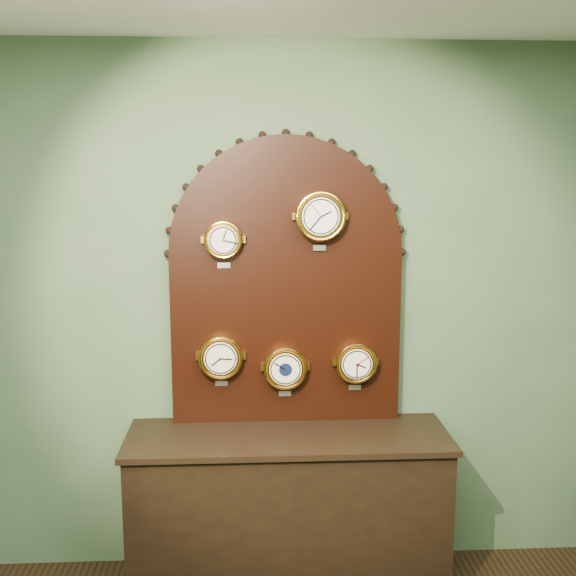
{
  "coord_description": "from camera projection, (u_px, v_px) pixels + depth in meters",
  "views": [
    {
      "loc": [
        -0.18,
        -1.14,
        2.17
      ],
      "look_at": [
        0.0,
        2.25,
        1.58
      ],
      "focal_mm": 43.77,
      "sensor_mm": 36.0,
      "label": 1
    }
  ],
  "objects": [
    {
      "name": "roman_clock",
      "position": [
        223.0,
        240.0,
        3.52
      ],
      "size": [
        0.19,
        0.08,
        0.25
      ],
      "color": "#C6882A",
      "rests_on": "display_board"
    },
    {
      "name": "wall_back",
      "position": [
        285.0,
        313.0,
        3.72
      ],
      "size": [
        4.0,
        0.0,
        4.0
      ],
      "primitive_type": "plane",
      "rotation": [
        1.57,
        0.0,
        0.0
      ],
      "color": "#486545",
      "rests_on": "ground"
    },
    {
      "name": "tide_clock",
      "position": [
        356.0,
        363.0,
        3.67
      ],
      "size": [
        0.22,
        0.08,
        0.27
      ],
      "color": "#C6882A",
      "rests_on": "display_board"
    },
    {
      "name": "arabic_clock",
      "position": [
        320.0,
        216.0,
        3.53
      ],
      "size": [
        0.26,
        0.08,
        0.31
      ],
      "color": "#C6882A",
      "rests_on": "display_board"
    },
    {
      "name": "shop_counter",
      "position": [
        288.0,
        513.0,
        3.63
      ],
      "size": [
        1.6,
        0.5,
        0.8
      ],
      "primitive_type": "cube",
      "color": "black",
      "rests_on": "ground_plane"
    },
    {
      "name": "barometer",
      "position": [
        285.0,
        368.0,
        3.65
      ],
      "size": [
        0.23,
        0.08,
        0.28
      ],
      "color": "#C6882A",
      "rests_on": "display_board"
    },
    {
      "name": "display_board",
      "position": [
        286.0,
        273.0,
        3.64
      ],
      "size": [
        1.26,
        0.06,
        1.53
      ],
      "color": "black",
      "rests_on": "shop_counter"
    },
    {
      "name": "hygrometer",
      "position": [
        221.0,
        357.0,
        3.63
      ],
      "size": [
        0.23,
        0.08,
        0.28
      ],
      "color": "#C6882A",
      "rests_on": "display_board"
    }
  ]
}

